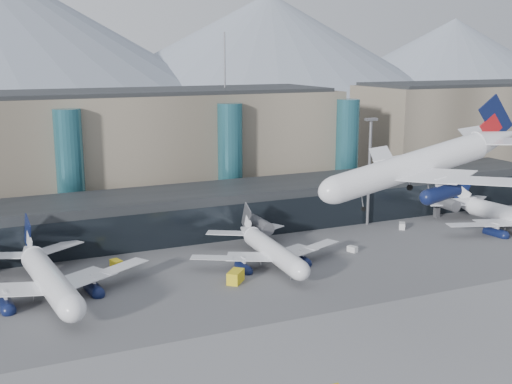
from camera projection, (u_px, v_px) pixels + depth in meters
ground at (378, 319)px, 99.51m from camera, size 900.00×900.00×0.00m
runway_strip at (442, 360)px, 86.12m from camera, size 400.00×40.00×0.04m
runway_markings at (442, 360)px, 86.11m from camera, size 128.00×1.00×0.02m
concourse at (236, 208)px, 149.96m from camera, size 170.00×27.00×10.00m
terminal_main at (100, 151)px, 166.59m from camera, size 130.00×30.00×31.00m
terminal_east at (462, 129)px, 214.37m from camera, size 70.00×30.00×31.00m
teal_towers at (154, 163)px, 156.61m from camera, size 116.40×19.40×46.00m
mountain_ridge at (78, 45)px, 435.26m from camera, size 910.00×400.00×110.00m
lightmast_mid at (369, 165)px, 151.23m from camera, size 3.00×1.20×25.60m
hero_jet at (429, 155)px, 94.50m from camera, size 34.90×35.73×11.52m
jet_parked_left at (45, 267)px, 109.17m from camera, size 38.58×38.29×12.49m
jet_parked_mid at (267, 242)px, 125.95m from camera, size 33.09×32.24×10.66m
jet_parked_right at (504, 209)px, 150.47m from camera, size 37.02×36.91×12.01m
veh_b at (116, 264)px, 123.28m from camera, size 2.25×2.91×1.48m
veh_d at (402, 226)px, 150.30m from camera, size 2.60×2.85×1.45m
veh_g at (352, 249)px, 132.93m from camera, size 1.83×2.34×1.20m
veh_h at (236, 277)px, 115.06m from camera, size 4.20×4.36×2.19m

